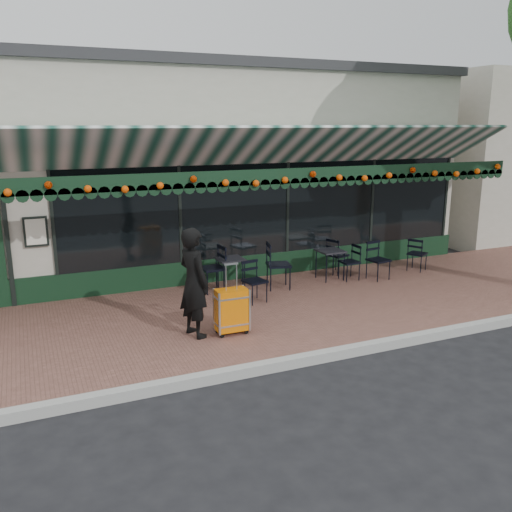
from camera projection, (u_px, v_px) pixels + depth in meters
name	position (u px, v px, depth m)	size (l,w,h in m)	color
ground	(322.00, 358.00, 8.05)	(80.00, 80.00, 0.00)	black
sidewalk	(266.00, 312.00, 9.82)	(18.00, 4.00, 0.15)	brown
curb	(325.00, 356.00, 7.97)	(18.00, 0.16, 0.15)	#9E9E99
restaurant_building	(176.00, 167.00, 14.50)	(12.00, 9.60, 4.50)	#A8A392
woman	(194.00, 283.00, 8.35)	(0.63, 0.41, 1.73)	black
suitcase	(232.00, 311.00, 8.52)	(0.50, 0.28, 1.15)	#DA6906
cafe_table_a	(330.00, 253.00, 11.49)	(0.52, 0.52, 0.64)	black
cafe_table_b	(230.00, 261.00, 10.78)	(0.52, 0.52, 0.64)	black
chair_a_left	(349.00, 262.00, 11.51)	(0.38, 0.38, 0.76)	black
chair_a_right	(337.00, 255.00, 12.03)	(0.40, 0.40, 0.80)	black
chair_a_front	(378.00, 260.00, 11.52)	(0.41, 0.41, 0.83)	black
chair_a_extra	(417.00, 254.00, 12.23)	(0.38, 0.38, 0.76)	black
chair_b_left	(213.00, 269.00, 10.68)	(0.46, 0.46, 0.93)	black
chair_b_right	(279.00, 265.00, 10.88)	(0.48, 0.48, 0.96)	black
chair_b_front	(255.00, 282.00, 10.06)	(0.39, 0.39, 0.78)	black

